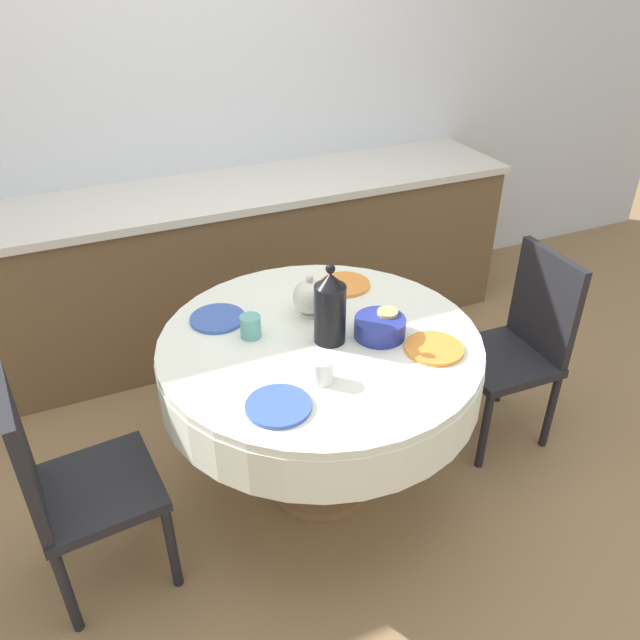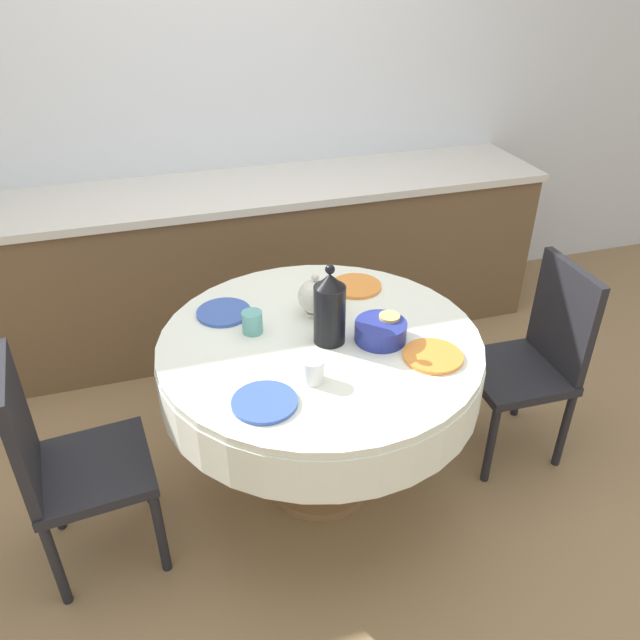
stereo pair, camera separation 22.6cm
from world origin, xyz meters
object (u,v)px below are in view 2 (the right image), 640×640
object	(u,v)px
chair_right	(64,459)
teapot	(316,297)
chair_left	(534,355)
coffee_carafe	(330,309)

from	to	relation	value
chair_right	teapot	bearing A→B (deg)	99.43
chair_right	teapot	xyz separation A→B (m)	(0.98, 0.26, 0.33)
chair_left	teapot	distance (m)	0.99
coffee_carafe	chair_left	bearing A→B (deg)	-0.14
chair_left	coffee_carafe	bearing A→B (deg)	91.50
coffee_carafe	chair_right	bearing A→B (deg)	-176.25
coffee_carafe	teapot	world-z (taller)	coffee_carafe
chair_left	teapot	xyz separation A→B (m)	(-0.91, 0.20, 0.33)
chair_left	coffee_carafe	size ratio (longest dim) A/B	2.89
chair_left	teapot	size ratio (longest dim) A/B	4.79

